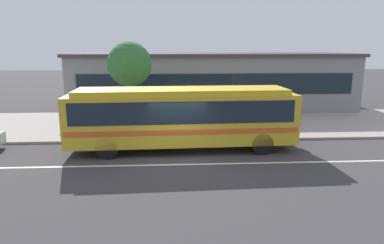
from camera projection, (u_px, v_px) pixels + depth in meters
name	position (u px, v px, depth m)	size (l,w,h in m)	color
ground_plane	(178.00, 159.00, 15.07)	(120.00, 120.00, 0.00)	#3C3A3C
sidewalk_slab	(177.00, 124.00, 21.60)	(60.00, 8.00, 0.12)	#A19790
lane_stripe_center	(179.00, 165.00, 14.29)	(56.00, 0.16, 0.01)	silver
transit_bus	(183.00, 115.00, 16.04)	(10.66, 2.83, 2.95)	gold
pedestrian_waiting_near_sign	(197.00, 117.00, 18.34)	(0.45, 0.45, 1.76)	#786457
bus_stop_sign	(274.00, 107.00, 18.42)	(0.17, 0.43, 2.35)	gray
street_tree_near_stop	(130.00, 65.00, 19.78)	(2.59, 2.59, 5.04)	brown
station_building	(211.00, 80.00, 27.87)	(21.65, 8.41, 4.37)	gray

